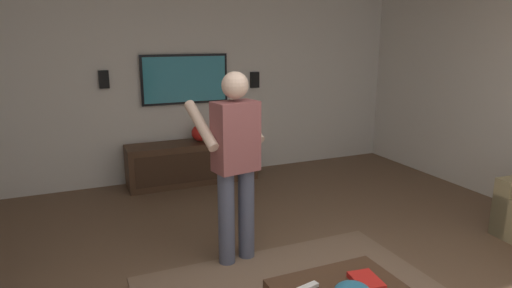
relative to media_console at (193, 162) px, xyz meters
name	(u,v)px	position (x,y,z in m)	size (l,w,h in m)	color
wall_back_tv	(185,73)	(0.33, -0.03, 1.15)	(0.10, 6.46, 2.85)	silver
media_console	(193,162)	(0.00, 0.00, 0.00)	(0.45, 1.70, 0.55)	#422B1C
tv	(185,79)	(0.24, 0.00, 1.08)	(0.05, 1.16, 0.65)	black
person_standing	(235,157)	(-2.21, 0.23, 0.66)	(0.60, 0.61, 1.64)	#4C5166
remote_white	(308,287)	(-3.43, 0.23, 0.14)	(0.15, 0.04, 0.02)	white
book	(366,281)	(-3.52, -0.14, 0.14)	(0.22, 0.16, 0.04)	red
vase_round	(200,133)	(0.02, -0.12, 0.39)	(0.22, 0.22, 0.22)	red
wall_speaker_left	(255,80)	(0.25, -1.00, 1.03)	(0.06, 0.12, 0.22)	black
wall_speaker_right	(104,79)	(0.25, 1.02, 1.11)	(0.06, 0.12, 0.22)	black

